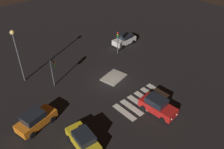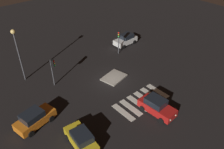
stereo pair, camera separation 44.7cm
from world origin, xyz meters
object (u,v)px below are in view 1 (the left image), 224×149
(car_white, at_px, (124,39))
(car_yellow, at_px, (83,139))
(street_lamp, at_px, (16,47))
(car_orange, at_px, (36,120))
(traffic_island, at_px, (114,77))
(traffic_light_north, at_px, (118,37))
(traffic_light_west, at_px, (52,67))
(car_red, at_px, (158,106))

(car_white, bearing_deg, car_yellow, 33.27)
(street_lamp, bearing_deg, car_orange, -106.45)
(car_yellow, xyz_separation_m, car_orange, (-2.14, 5.16, 0.04))
(traffic_island, relative_size, traffic_light_north, 0.92)
(car_white, height_order, traffic_light_west, traffic_light_west)
(car_yellow, xyz_separation_m, car_white, (17.29, 12.30, 0.03))
(car_white, bearing_deg, car_red, 56.09)
(car_red, relative_size, traffic_light_west, 1.15)
(car_yellow, distance_m, car_white, 21.22)
(car_yellow, height_order, car_red, car_red)
(traffic_island, height_order, traffic_light_north, traffic_light_north)
(car_orange, relative_size, car_white, 1.05)
(car_white, relative_size, street_lamp, 0.59)
(traffic_island, height_order, street_lamp, street_lamp)
(traffic_island, xyz_separation_m, traffic_light_north, (4.80, 4.46, 2.81))
(car_white, height_order, traffic_light_north, traffic_light_north)
(car_yellow, bearing_deg, traffic_island, -50.86)
(car_white, height_order, street_lamp, street_lamp)
(traffic_light_west, relative_size, street_lamp, 0.52)
(car_red, bearing_deg, car_orange, -125.77)
(traffic_island, xyz_separation_m, car_white, (7.85, 6.08, 0.79))
(car_white, bearing_deg, traffic_light_north, 25.80)
(traffic_island, height_order, car_red, car_red)
(car_yellow, bearing_deg, car_red, -95.29)
(car_orange, distance_m, street_lamp, 9.67)
(traffic_island, relative_size, car_white, 0.84)
(traffic_light_west, relative_size, traffic_light_north, 0.96)
(car_orange, bearing_deg, car_yellow, -79.68)
(car_white, relative_size, traffic_light_west, 1.14)
(car_orange, height_order, car_white, car_orange)
(traffic_island, distance_m, car_orange, 11.65)
(car_orange, distance_m, traffic_light_north, 17.40)
(traffic_island, bearing_deg, traffic_light_north, 42.87)
(car_red, bearing_deg, car_white, 144.91)
(traffic_light_west, bearing_deg, street_lamp, 157.46)
(car_yellow, xyz_separation_m, car_red, (8.63, -1.68, 0.04))
(traffic_light_west, distance_m, street_lamp, 4.88)
(car_white, bearing_deg, traffic_island, 35.57)
(car_orange, distance_m, car_red, 12.77)
(traffic_light_west, bearing_deg, car_white, 43.18)
(car_orange, xyz_separation_m, car_red, (10.78, -6.85, -0.00))
(traffic_light_north, bearing_deg, traffic_light_west, -37.63)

